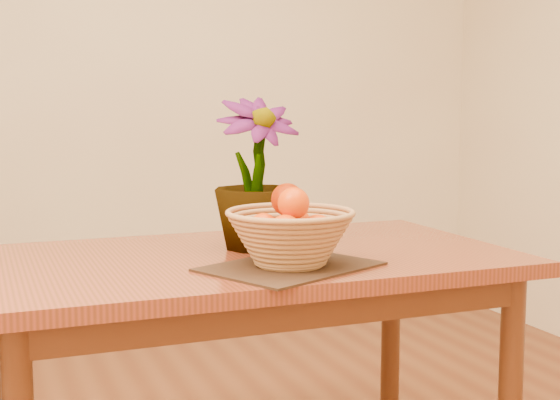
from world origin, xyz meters
name	(u,v)px	position (x,y,z in m)	size (l,w,h in m)	color
wall_back	(118,64)	(0.00, 2.25, 1.35)	(4.00, 0.02, 2.70)	#FFEEC2
table	(250,286)	(0.00, 0.30, 0.66)	(1.40, 0.80, 0.75)	maroon
placemat	(290,267)	(0.03, 0.09, 0.75)	(0.40, 0.30, 0.01)	#342013
wicker_basket	(290,240)	(0.03, 0.09, 0.82)	(0.32, 0.32, 0.13)	tan
orange_pile	(290,217)	(0.03, 0.09, 0.88)	(0.19, 0.19, 0.15)	#E15003
potted_plant	(256,173)	(0.04, 0.37, 0.96)	(0.24, 0.24, 0.42)	#204E16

